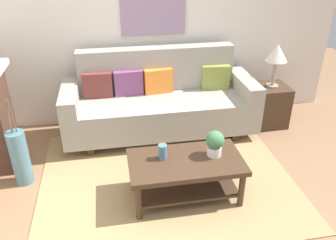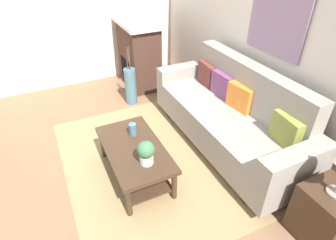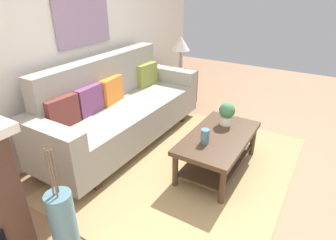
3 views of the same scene
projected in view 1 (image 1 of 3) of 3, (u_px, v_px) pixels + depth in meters
ground_plane at (175, 209)px, 3.33m from camera, size 9.27×9.27×0.00m
wall_back at (145, 21)px, 4.45m from camera, size 5.27×0.10×2.70m
area_rug at (166, 177)px, 3.76m from camera, size 2.66×2.15×0.01m
couch at (160, 103)px, 4.44m from camera, size 2.40×0.84×1.08m
throw_pillow_maroon at (98, 85)px, 4.31m from camera, size 0.37×0.14×0.32m
throw_pillow_plum at (128, 83)px, 4.37m from camera, size 0.37×0.14×0.32m
throw_pillow_orange at (158, 81)px, 4.43m from camera, size 0.37×0.17×0.32m
throw_pillow_olive at (215, 77)px, 4.55m from camera, size 0.37×0.16×0.32m
coffee_table at (186, 170)px, 3.37m from camera, size 1.10×0.60×0.43m
tabletop_vase at (163, 152)px, 3.30m from camera, size 0.09×0.09×0.15m
potted_plant_tabletop at (215, 143)px, 3.32m from camera, size 0.18×0.18×0.26m
side_table at (269, 105)px, 4.72m from camera, size 0.44×0.44×0.56m
table_lamp at (277, 54)px, 4.38m from camera, size 0.28×0.28×0.57m
floor_vase at (20, 158)px, 3.57m from camera, size 0.19×0.19×0.60m
floor_vase_branch_a at (12, 116)px, 3.34m from camera, size 0.02×0.04×0.36m
floor_vase_branch_b at (9, 116)px, 3.35m from camera, size 0.02×0.02×0.36m
floor_vase_branch_c at (9, 117)px, 3.32m from camera, size 0.02×0.03×0.36m
framed_painting at (153, 3)px, 4.29m from camera, size 0.82×0.03×0.78m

